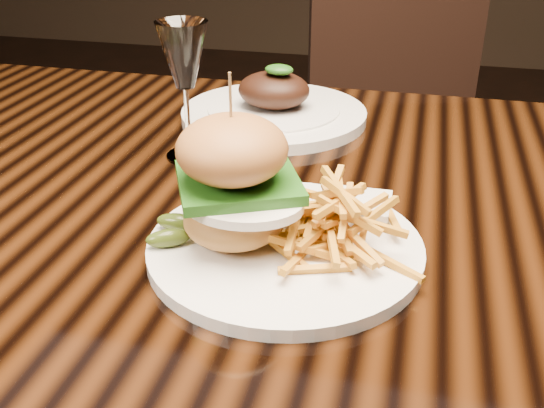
% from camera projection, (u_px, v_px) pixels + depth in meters
% --- Properties ---
extents(dining_table, '(1.60, 0.90, 0.75)m').
position_uv_depth(dining_table, '(295.00, 242.00, 0.86)').
color(dining_table, black).
rests_on(dining_table, ground).
extents(burger_plate, '(0.30, 0.30, 0.20)m').
position_uv_depth(burger_plate, '(280.00, 211.00, 0.67)').
color(burger_plate, white).
rests_on(burger_plate, dining_table).
extents(ramekin, '(0.08, 0.08, 0.03)m').
position_uv_depth(ramekin, '(360.00, 212.00, 0.74)').
color(ramekin, white).
rests_on(ramekin, dining_table).
extents(wine_glass, '(0.07, 0.07, 0.19)m').
position_uv_depth(wine_glass, '(184.00, 60.00, 0.86)').
color(wine_glass, white).
rests_on(wine_glass, dining_table).
extents(far_dish, '(0.31, 0.31, 0.10)m').
position_uv_depth(far_dish, '(274.00, 109.00, 1.05)').
color(far_dish, white).
rests_on(far_dish, dining_table).
extents(chair_far, '(0.58, 0.58, 0.95)m').
position_uv_depth(chair_far, '(400.00, 120.00, 1.67)').
color(chair_far, black).
rests_on(chair_far, ground).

